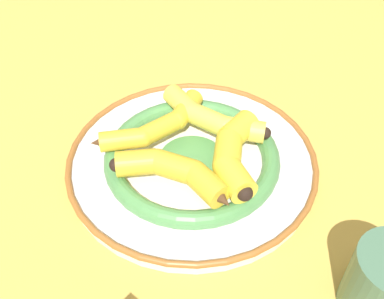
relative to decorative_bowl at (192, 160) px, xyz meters
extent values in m
plane|color=gold|center=(-0.03, -0.01, -0.02)|extent=(2.80, 2.80, 0.00)
cylinder|color=white|center=(0.00, 0.00, -0.01)|extent=(0.37, 0.37, 0.02)
torus|color=#4C894C|center=(0.00, 0.00, 0.01)|extent=(0.27, 0.27, 0.03)
cylinder|color=#4C894C|center=(0.00, 0.00, 0.00)|extent=(0.10, 0.10, 0.00)
torus|color=#995B28|center=(0.00, 0.00, 0.00)|extent=(0.38, 0.38, 0.01)
cylinder|color=gold|center=(-0.02, -0.09, 0.04)|extent=(0.05, 0.06, 0.04)
cylinder|color=gold|center=(-0.04, -0.04, 0.04)|extent=(0.07, 0.07, 0.04)
cylinder|color=gold|center=(-0.09, -0.01, 0.04)|extent=(0.06, 0.05, 0.04)
sphere|color=gold|center=(-0.02, -0.06, 0.04)|extent=(0.04, 0.04, 0.04)
sphere|color=gold|center=(-0.06, -0.02, 0.04)|extent=(0.04, 0.04, 0.04)
cone|color=#472D19|center=(-0.01, -0.11, 0.04)|extent=(0.03, 0.04, 0.03)
sphere|color=black|center=(-0.12, 0.00, 0.04)|extent=(0.02, 0.02, 0.02)
cylinder|color=gold|center=(-0.09, 0.05, 0.04)|extent=(0.07, 0.05, 0.03)
cylinder|color=gold|center=(-0.03, 0.05, 0.04)|extent=(0.07, 0.04, 0.03)
cylinder|color=gold|center=(0.03, 0.08, 0.04)|extent=(0.07, 0.07, 0.03)
sphere|color=gold|center=(-0.06, 0.04, 0.04)|extent=(0.03, 0.03, 0.03)
sphere|color=gold|center=(0.00, 0.06, 0.04)|extent=(0.03, 0.03, 0.03)
cone|color=#472D19|center=(-0.12, 0.06, 0.04)|extent=(0.03, 0.03, 0.02)
sphere|color=black|center=(0.05, 0.10, 0.04)|extent=(0.02, 0.02, 0.02)
cylinder|color=yellow|center=(0.02, 0.09, 0.04)|extent=(0.04, 0.07, 0.03)
cylinder|color=yellow|center=(0.04, 0.04, 0.04)|extent=(0.06, 0.07, 0.03)
cylinder|color=yellow|center=(0.08, -0.01, 0.04)|extent=(0.07, 0.06, 0.03)
sphere|color=yellow|center=(0.03, 0.06, 0.04)|extent=(0.03, 0.03, 0.03)
sphere|color=yellow|center=(0.06, 0.01, 0.04)|extent=(0.03, 0.03, 0.03)
cone|color=#472D19|center=(0.02, 0.12, 0.04)|extent=(0.03, 0.03, 0.03)
sphere|color=black|center=(0.11, -0.03, 0.04)|extent=(0.02, 0.02, 0.02)
cylinder|color=yellow|center=(0.07, -0.01, 0.04)|extent=(0.07, 0.06, 0.04)
cylinder|color=yellow|center=(0.04, -0.04, 0.04)|extent=(0.06, 0.07, 0.04)
cylinder|color=yellow|center=(0.02, -0.09, 0.04)|extent=(0.04, 0.05, 0.04)
sphere|color=yellow|center=(0.05, -0.02, 0.04)|extent=(0.04, 0.04, 0.04)
sphere|color=yellow|center=(0.02, -0.07, 0.04)|extent=(0.04, 0.04, 0.04)
cone|color=#472D19|center=(0.10, 0.00, 0.04)|extent=(0.05, 0.04, 0.03)
sphere|color=black|center=(0.02, -0.12, 0.04)|extent=(0.02, 0.02, 0.02)
camera|label=1|loc=(-0.20, -0.44, 0.49)|focal=42.00mm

